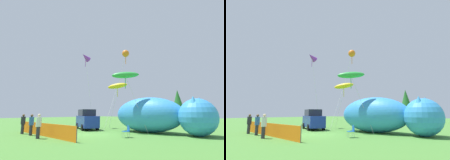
{
  "view_description": "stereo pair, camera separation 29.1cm",
  "coord_description": "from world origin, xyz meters",
  "views": [
    {
      "loc": [
        11.86,
        -9.61,
        1.77
      ],
      "look_at": [
        -0.72,
        3.82,
        5.26
      ],
      "focal_mm": 28.0,
      "sensor_mm": 36.0,
      "label": 1
    },
    {
      "loc": [
        12.07,
        -9.41,
        1.77
      ],
      "look_at": [
        -0.72,
        3.82,
        5.26
      ],
      "focal_mm": 28.0,
      "sensor_mm": 36.0,
      "label": 2
    }
  ],
  "objects": [
    {
      "name": "kite_green_fish",
      "position": [
        1.71,
        3.07,
        5.31
      ],
      "size": [
        3.13,
        2.17,
        5.72
      ],
      "color": "silver",
      "rests_on": "ground"
    },
    {
      "name": "spectator_in_grey_shirt",
      "position": [
        -4.51,
        -3.5,
        0.92
      ],
      "size": [
        0.37,
        0.37,
        1.68
      ],
      "color": "#2D2D38",
      "rests_on": "ground"
    },
    {
      "name": "inflatable_cat",
      "position": [
        3.85,
        5.0,
        1.5
      ],
      "size": [
        9.35,
        3.49,
        3.24
      ],
      "rotation": [
        0.0,
        0.0,
        0.04
      ],
      "color": "#338CD8",
      "rests_on": "ground"
    },
    {
      "name": "folding_chair",
      "position": [
        3.52,
        0.9,
        0.51
      ],
      "size": [
        0.65,
        0.65,
        0.87
      ],
      "rotation": [
        0.0,
        0.0,
        -2.1
      ],
      "color": "#1959A5",
      "rests_on": "ground"
    },
    {
      "name": "horizon_tree_west",
      "position": [
        -8.22,
        38.8,
        5.07
      ],
      "size": [
        3.46,
        3.46,
        8.27
      ],
      "color": "brown",
      "rests_on": "ground"
    },
    {
      "name": "ground_plane",
      "position": [
        0.0,
        0.0,
        0.0
      ],
      "size": [
        120.0,
        120.0,
        0.0
      ],
      "primitive_type": "plane",
      "color": "#477F33"
    },
    {
      "name": "safety_fence",
      "position": [
        -1.9,
        -2.91,
        0.49
      ],
      "size": [
        9.4,
        0.3,
        1.08
      ],
      "rotation": [
        0.0,
        0.0,
        -0.03
      ],
      "color": "orange",
      "rests_on": "ground"
    },
    {
      "name": "kite_purple_delta",
      "position": [
        -5.7,
        4.07,
        8.98
      ],
      "size": [
        2.02,
        1.39,
        9.64
      ],
      "color": "silver",
      "rests_on": "ground"
    },
    {
      "name": "kite_orange_flower",
      "position": [
        -0.65,
        6.14,
        8.78
      ],
      "size": [
        3.36,
        0.85,
        9.25
      ],
      "color": "silver",
      "rests_on": "ground"
    },
    {
      "name": "parked_car",
      "position": [
        -3.8,
        3.01,
        1.06
      ],
      "size": [
        4.58,
        3.25,
        2.17
      ],
      "rotation": [
        0.0,
        0.0,
        -0.43
      ],
      "color": "navy",
      "rests_on": "ground"
    },
    {
      "name": "spectator_in_black_shirt",
      "position": [
        -2.89,
        -3.45,
        0.92
      ],
      "size": [
        0.37,
        0.37,
        1.68
      ],
      "color": "#2D2D38",
      "rests_on": "ground"
    },
    {
      "name": "spectator_in_yellow_shirt",
      "position": [
        -0.72,
        -3.84,
        0.93
      ],
      "size": [
        0.37,
        0.37,
        1.71
      ],
      "color": "#2D2D38",
      "rests_on": "ground"
    },
    {
      "name": "kite_yellow_hero",
      "position": [
        -1.82,
        5.96,
        4.97
      ],
      "size": [
        2.48,
        3.46,
        5.45
      ],
      "color": "silver",
      "rests_on": "ground"
    }
  ]
}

